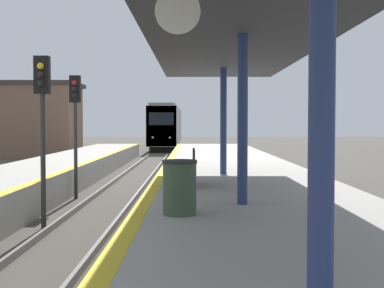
{
  "coord_description": "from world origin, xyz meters",
  "views": [
    {
      "loc": [
        2.6,
        -1.22,
        2.53
      ],
      "look_at": [
        2.55,
        19.17,
        1.75
      ],
      "focal_mm": 50.0,
      "sensor_mm": 36.0,
      "label": 1
    }
  ],
  "objects_px": {
    "signal_mid": "(44,108)",
    "bench": "(190,166)",
    "signal_far": "(77,112)",
    "trash_bin": "(181,187)",
    "train": "(168,127)"
  },
  "relations": [
    {
      "from": "train",
      "to": "bench",
      "type": "xyz_separation_m",
      "value": [
        2.52,
        -41.32,
        -0.75
      ]
    },
    {
      "from": "signal_far",
      "to": "trash_bin",
      "type": "relative_size",
      "value": 4.37
    },
    {
      "from": "signal_mid",
      "to": "bench",
      "type": "distance_m",
      "value": 3.86
    },
    {
      "from": "train",
      "to": "signal_far",
      "type": "relative_size",
      "value": 4.76
    },
    {
      "from": "train",
      "to": "bench",
      "type": "distance_m",
      "value": 41.41
    },
    {
      "from": "train",
      "to": "bench",
      "type": "relative_size",
      "value": 11.89
    },
    {
      "from": "train",
      "to": "signal_mid",
      "type": "bearing_deg",
      "value": -91.31
    },
    {
      "from": "train",
      "to": "trash_bin",
      "type": "height_order",
      "value": "train"
    },
    {
      "from": "bench",
      "to": "trash_bin",
      "type": "bearing_deg",
      "value": -91.79
    },
    {
      "from": "train",
      "to": "signal_far",
      "type": "distance_m",
      "value": 36.97
    },
    {
      "from": "trash_bin",
      "to": "bench",
      "type": "distance_m",
      "value": 4.32
    },
    {
      "from": "signal_far",
      "to": "signal_mid",
      "type": "bearing_deg",
      "value": -86.2
    },
    {
      "from": "train",
      "to": "trash_bin",
      "type": "xyz_separation_m",
      "value": [
        2.39,
        -45.64,
        -0.76
      ]
    },
    {
      "from": "bench",
      "to": "signal_far",
      "type": "bearing_deg",
      "value": 131.13
    },
    {
      "from": "trash_bin",
      "to": "train",
      "type": "bearing_deg",
      "value": 92.99
    }
  ]
}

